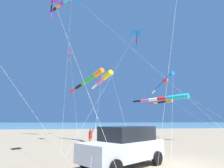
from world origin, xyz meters
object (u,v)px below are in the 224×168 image
kite_windsock_striped_overhead (64,2)px  kite_windsock_orange_high_right (163,102)px  kite_windsock_green_low_center (164,81)px  kite_delta_purple_drifting (70,53)px  person_child_green_jacket (90,136)px  kite_windsock_long_streamer_left (90,79)px  kite_windsock_blue_topmost (104,78)px  parked_car (124,146)px  kite_windsock_small_distant (166,98)px  kite_delta_red_high_left (137,33)px

kite_windsock_striped_overhead → kite_windsock_orange_high_right: bearing=83.3°
kite_windsock_green_low_center → kite_windsock_orange_high_right: bearing=158.5°
kite_delta_purple_drifting → person_child_green_jacket: bearing=13.3°
kite_windsock_long_streamer_left → kite_windsock_green_low_center: kite_windsock_long_streamer_left is taller
kite_delta_purple_drifting → kite_windsock_blue_topmost: kite_delta_purple_drifting is taller
person_child_green_jacket → kite_windsock_green_low_center: size_ratio=0.12×
parked_car → kite_windsock_small_distant: kite_windsock_small_distant is taller
kite_windsock_striped_overhead → parked_car: bearing=17.2°
kite_windsock_small_distant → kite_windsock_long_streamer_left: (0.67, -9.17, 1.97)m
person_child_green_jacket → kite_windsock_green_low_center: bearing=103.7°
kite_windsock_striped_overhead → kite_windsock_green_low_center: bearing=55.4°
kite_windsock_long_streamer_left → kite_windsock_blue_topmost: bearing=23.2°
person_child_green_jacket → kite_windsock_blue_topmost: (-1.15, 1.23, 5.41)m
kite_windsock_blue_topmost → kite_windsock_green_low_center: bearing=96.6°
parked_car → kite_windsock_striped_overhead: bearing=-162.8°
kite_windsock_small_distant → kite_delta_red_high_left: bearing=-51.1°
person_child_green_jacket → kite_delta_purple_drifting: (-13.06, -3.09, 12.17)m
kite_windsock_green_low_center → kite_delta_red_high_left: 5.98m
parked_car → kite_windsock_green_low_center: (-9.59, 6.44, 5.34)m
kite_windsock_striped_overhead → kite_windsock_blue_topmost: bearing=30.9°
kite_delta_red_high_left → parked_car: bearing=-20.4°
parked_car → kite_delta_purple_drifting: kite_delta_purple_drifting is taller
kite_windsock_striped_overhead → kite_delta_purple_drifting: bearing=159.6°
kite_windsock_orange_high_right → kite_windsock_striped_overhead: bearing=-96.7°
kite_windsock_blue_topmost → kite_delta_red_high_left: bearing=91.2°
kite_windsock_green_low_center → kite_delta_purple_drifting: (-11.15, -10.90, 6.71)m
kite_delta_purple_drifting → kite_windsock_blue_topmost: 14.36m
kite_windsock_small_distant → kite_windsock_striped_overhead: bearing=-112.0°
parked_car → kite_windsock_long_streamer_left: bearing=-173.2°
kite_windsock_striped_overhead → person_child_green_jacket: bearing=22.3°
kite_windsock_orange_high_right → parked_car: bearing=-29.2°
kite_windsock_striped_overhead → kite_delta_red_high_left: bearing=44.7°
kite_delta_red_high_left → kite_windsock_orange_high_right: 11.32m
parked_car → kite_windsock_green_low_center: kite_windsock_green_low_center is taller
kite_windsock_long_streamer_left → kite_windsock_striped_overhead: bearing=-145.7°
kite_windsock_green_low_center → kite_delta_purple_drifting: bearing=-135.6°
kite_delta_purple_drifting → kite_windsock_orange_high_right: bearing=71.2°
kite_windsock_long_streamer_left → kite_windsock_orange_high_right: size_ratio=1.02×
kite_windsock_green_low_center → kite_delta_red_high_left: kite_delta_red_high_left is taller
person_child_green_jacket → kite_delta_purple_drifting: 18.11m
kite_windsock_long_streamer_left → kite_windsock_blue_topmost: size_ratio=1.51×
parked_car → person_child_green_jacket: parked_car is taller
kite_windsock_blue_topmost → parked_car: bearing=0.9°
parked_car → kite_windsock_orange_high_right: kite_windsock_orange_high_right is taller
person_child_green_jacket → kite_windsock_green_low_center: kite_windsock_green_low_center is taller
parked_car → kite_windsock_green_low_center: size_ratio=0.37×
parked_car → kite_delta_purple_drifting: bearing=-167.9°
parked_car → kite_windsock_striped_overhead: 26.75m
kite_windsock_blue_topmost → kite_windsock_orange_high_right: 11.81m
kite_windsock_small_distant → kite_windsock_green_low_center: bearing=-24.4°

